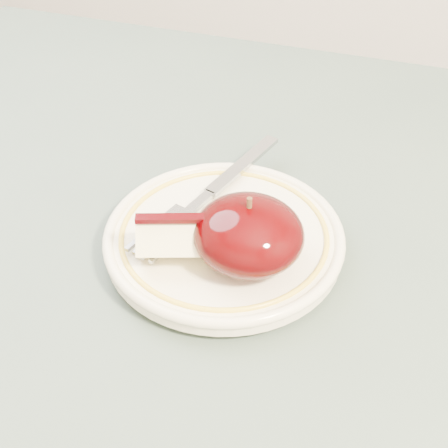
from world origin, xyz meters
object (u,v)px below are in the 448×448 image
(table, at_px, (187,374))
(apple_half, at_px, (248,234))
(plate, at_px, (224,237))
(fork, at_px, (209,194))

(table, distance_m, apple_half, 0.14)
(plate, bearing_deg, apple_half, -40.76)
(plate, bearing_deg, table, -100.07)
(table, relative_size, fork, 4.67)
(table, height_order, apple_half, apple_half)
(table, relative_size, plate, 4.70)
(plate, xyz_separation_m, apple_half, (0.03, -0.02, 0.03))
(apple_half, relative_size, fork, 0.43)
(fork, bearing_deg, table, -155.74)
(table, height_order, fork, fork)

